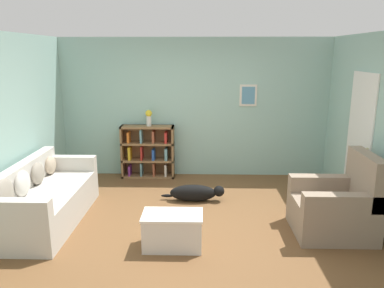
{
  "coord_description": "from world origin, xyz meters",
  "views": [
    {
      "loc": [
        0.13,
        -4.79,
        2.32
      ],
      "look_at": [
        0.0,
        0.4,
        1.05
      ],
      "focal_mm": 35.0,
      "sensor_mm": 36.0,
      "label": 1
    }
  ],
  "objects": [
    {
      "name": "couch",
      "position": [
        -2.05,
        0.03,
        0.33
      ],
      "size": [
        0.84,
        2.0,
        0.87
      ],
      "color": "beige",
      "rests_on": "ground_plane"
    },
    {
      "name": "ground_plane",
      "position": [
        0.0,
        0.0,
        0.0
      ],
      "size": [
        14.0,
        14.0,
        0.0
      ],
      "primitive_type": "plane",
      "color": "brown"
    },
    {
      "name": "coffee_table",
      "position": [
        -0.21,
        -0.63,
        0.23
      ],
      "size": [
        0.73,
        0.43,
        0.43
      ],
      "color": "silver",
      "rests_on": "ground_plane"
    },
    {
      "name": "recliner_chair",
      "position": [
        1.91,
        -0.2,
        0.37
      ],
      "size": [
        0.97,
        0.88,
        1.08
      ],
      "color": "gray",
      "rests_on": "ground_plane"
    },
    {
      "name": "bookshelf",
      "position": [
        -0.88,
        2.06,
        0.49
      ],
      "size": [
        0.99,
        0.29,
        0.99
      ],
      "color": "olive",
      "rests_on": "ground_plane"
    },
    {
      "name": "wall_back",
      "position": [
        0.0,
        2.25,
        1.3
      ],
      "size": [
        5.6,
        0.13,
        2.6
      ],
      "color": "#93BCB2",
      "rests_on": "ground_plane"
    },
    {
      "name": "dog",
      "position": [
        0.04,
        0.84,
        0.14
      ],
      "size": [
        1.02,
        0.24,
        0.27
      ],
      "color": "black",
      "rests_on": "ground_plane"
    },
    {
      "name": "vase",
      "position": [
        -0.84,
        2.03,
        1.16
      ],
      "size": [
        0.12,
        0.12,
        0.3
      ],
      "color": "silver",
      "rests_on": "bookshelf"
    }
  ]
}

